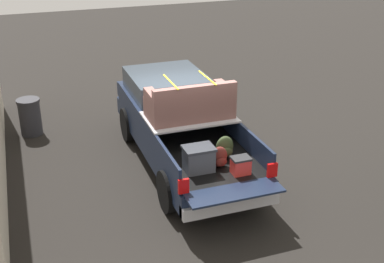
% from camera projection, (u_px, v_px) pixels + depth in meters
% --- Properties ---
extents(ground_plane, '(40.00, 40.00, 0.00)m').
position_uv_depth(ground_plane, '(183.00, 164.00, 11.83)').
color(ground_plane, black).
extents(pickup_truck, '(6.05, 2.06, 2.23)m').
position_uv_depth(pickup_truck, '(178.00, 121.00, 11.74)').
color(pickup_truck, '#162138').
rests_on(pickup_truck, ground_plane).
extents(trash_can, '(0.60, 0.60, 0.98)m').
position_uv_depth(trash_can, '(30.00, 117.00, 13.19)').
color(trash_can, '#2D2D33').
rests_on(trash_can, ground_plane).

